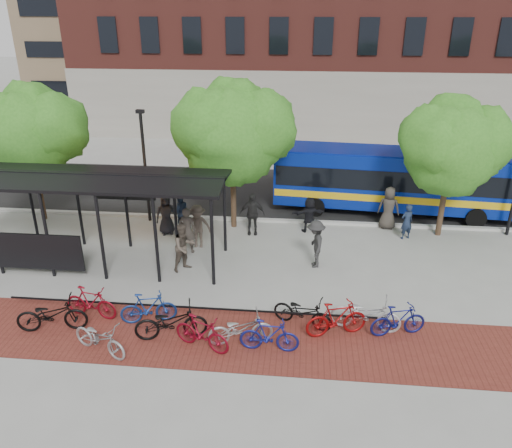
# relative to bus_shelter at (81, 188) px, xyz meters

# --- Properties ---
(ground) EXTENTS (160.00, 160.00, 0.00)m
(ground) POSITION_rel_bus_shelter_xyz_m (8.13, 0.48, -3.00)
(ground) COLOR #9E9E99
(ground) RESTS_ON ground
(asphalt_street) EXTENTS (160.00, 8.00, 0.01)m
(asphalt_street) POSITION_rel_bus_shelter_xyz_m (8.13, 8.48, -2.99)
(asphalt_street) COLOR black
(asphalt_street) RESTS_ON ground
(curb) EXTENTS (160.00, 0.25, 0.12)m
(curb) POSITION_rel_bus_shelter_xyz_m (8.13, 4.48, -2.94)
(curb) COLOR #B7B7B2
(curb) RESTS_ON ground
(brick_strip) EXTENTS (24.00, 3.00, 0.01)m
(brick_strip) POSITION_rel_bus_shelter_xyz_m (6.13, -4.52, -3.00)
(brick_strip) COLOR maroon
(brick_strip) RESTS_ON ground
(bike_rack_rail) EXTENTS (12.00, 0.05, 0.95)m
(bike_rack_rail) POSITION_rel_bus_shelter_xyz_m (4.83, -3.62, -3.00)
(bike_rack_rail) COLOR black
(bike_rack_rail) RESTS_ON ground
(bus_shelter) EXTENTS (10.60, 3.07, 3.60)m
(bus_shelter) POSITION_rel_bus_shelter_xyz_m (0.00, 0.00, 0.00)
(bus_shelter) COLOR black
(bus_shelter) RESTS_ON ground
(tree_a) EXTENTS (4.90, 4.00, 6.18)m
(tree_a) POSITION_rel_bus_shelter_xyz_m (-3.77, 3.83, 1.24)
(tree_a) COLOR #382619
(tree_a) RESTS_ON ground
(tree_b) EXTENTS (5.15, 4.20, 6.47)m
(tree_b) POSITION_rel_bus_shelter_xyz_m (5.23, 3.83, 1.46)
(tree_b) COLOR #382619
(tree_b) RESTS_ON ground
(tree_c) EXTENTS (4.66, 3.80, 5.92)m
(tree_c) POSITION_rel_bus_shelter_xyz_m (14.22, 3.83, 1.06)
(tree_c) COLOR #382619
(tree_c) RESTS_ON ground
(lamp_post_left) EXTENTS (0.35, 0.20, 5.12)m
(lamp_post_left) POSITION_rel_bus_shelter_xyz_m (1.13, 4.08, -0.25)
(lamp_post_left) COLOR black
(lamp_post_left) RESTS_ON ground
(bus) EXTENTS (11.41, 3.44, 3.03)m
(bus) POSITION_rel_bus_shelter_xyz_m (12.49, 6.28, -1.26)
(bus) COLOR navy
(bus) RESTS_ON ground
(bike_0) EXTENTS (2.23, 1.15, 1.11)m
(bike_0) POSITION_rel_bus_shelter_xyz_m (0.72, -4.60, -2.44)
(bike_0) COLOR black
(bike_0) RESTS_ON ground
(bike_1) EXTENTS (1.85, 0.83, 1.07)m
(bike_1) POSITION_rel_bus_shelter_xyz_m (1.62, -3.78, -2.46)
(bike_1) COLOR maroon
(bike_1) RESTS_ON ground
(bike_2) EXTENTS (2.03, 1.40, 1.01)m
(bike_2) POSITION_rel_bus_shelter_xyz_m (2.59, -5.51, -2.49)
(bike_2) COLOR gray
(bike_2) RESTS_ON ground
(bike_3) EXTENTS (1.83, 0.93, 1.06)m
(bike_3) POSITION_rel_bus_shelter_xyz_m (3.53, -3.90, -2.47)
(bike_3) COLOR navy
(bike_3) RESTS_ON ground
(bike_4) EXTENTS (2.28, 1.25, 1.14)m
(bike_4) POSITION_rel_bus_shelter_xyz_m (4.44, -4.63, -2.43)
(bike_4) COLOR black
(bike_4) RESTS_ON ground
(bike_5) EXTENTS (1.87, 1.14, 1.09)m
(bike_5) POSITION_rel_bus_shelter_xyz_m (5.45, -5.04, -2.46)
(bike_5) COLOR maroon
(bike_5) RESTS_ON ground
(bike_6) EXTENTS (2.03, 1.13, 1.01)m
(bike_6) POSITION_rel_bus_shelter_xyz_m (6.53, -4.67, -2.49)
(bike_6) COLOR #9C9C9E
(bike_6) RESTS_ON ground
(bike_7) EXTENTS (1.74, 0.53, 1.04)m
(bike_7) POSITION_rel_bus_shelter_xyz_m (7.40, -4.94, -2.48)
(bike_7) COLOR navy
(bike_7) RESTS_ON ground
(bike_8) EXTENTS (2.03, 1.29, 1.01)m
(bike_8) POSITION_rel_bus_shelter_xyz_m (8.33, -3.60, -2.50)
(bike_8) COLOR black
(bike_8) RESTS_ON ground
(bike_9) EXTENTS (1.99, 1.10, 1.15)m
(bike_9) POSITION_rel_bus_shelter_xyz_m (9.35, -3.98, -2.42)
(bike_9) COLOR maroon
(bike_9) RESTS_ON ground
(bike_10) EXTENTS (2.24, 1.04, 1.13)m
(bike_10) POSITION_rel_bus_shelter_xyz_m (10.24, -3.61, -2.43)
(bike_10) COLOR #BBBBBE
(bike_10) RESTS_ON ground
(bike_11) EXTENTS (1.81, 0.93, 1.05)m
(bike_11) POSITION_rel_bus_shelter_xyz_m (11.20, -3.80, -2.48)
(bike_11) COLOR navy
(bike_11) RESTS_ON ground
(pedestrian_0) EXTENTS (1.03, 0.87, 1.80)m
(pedestrian_0) POSITION_rel_bus_shelter_xyz_m (2.32, 2.74, -2.10)
(pedestrian_0) COLOR black
(pedestrian_0) RESTS_ON ground
(pedestrian_1) EXTENTS (0.75, 0.54, 1.92)m
(pedestrian_1) POSITION_rel_bus_shelter_xyz_m (3.64, 1.09, -2.04)
(pedestrian_1) COLOR #3C3530
(pedestrian_1) RESTS_ON ground
(pedestrian_2) EXTENTS (1.03, 0.95, 1.69)m
(pedestrian_2) POSITION_rel_bus_shelter_xyz_m (2.81, 3.27, -2.15)
(pedestrian_2) COLOR #1E2B46
(pedestrian_2) RESTS_ON ground
(pedestrian_3) EXTENTS (1.23, 0.76, 1.85)m
(pedestrian_3) POSITION_rel_bus_shelter_xyz_m (3.97, 1.58, -2.08)
(pedestrian_3) COLOR #4D4239
(pedestrian_3) RESTS_ON ground
(pedestrian_4) EXTENTS (1.13, 0.55, 1.87)m
(pedestrian_4) POSITION_rel_bus_shelter_xyz_m (6.03, 3.07, -2.06)
(pedestrian_4) COLOR black
(pedestrian_4) RESTS_ON ground
(pedestrian_5) EXTENTS (1.54, 0.86, 1.59)m
(pedestrian_5) POSITION_rel_bus_shelter_xyz_m (8.50, 3.58, -2.21)
(pedestrian_5) COLOR black
(pedestrian_5) RESTS_ON ground
(pedestrian_6) EXTENTS (1.05, 0.80, 1.93)m
(pedestrian_6) POSITION_rel_bus_shelter_xyz_m (12.00, 4.28, -2.03)
(pedestrian_6) COLOR #3A352F
(pedestrian_6) RESTS_ON ground
(pedestrian_7) EXTENTS (0.67, 0.58, 1.55)m
(pedestrian_7) POSITION_rel_bus_shelter_xyz_m (12.63, 3.24, -2.22)
(pedestrian_7) COLOR #1A253D
(pedestrian_7) RESTS_ON ground
(pedestrian_8) EXTENTS (1.15, 1.15, 1.88)m
(pedestrian_8) POSITION_rel_bus_shelter_xyz_m (3.86, -0.40, -2.06)
(pedestrian_8) COLOR #4D4339
(pedestrian_8) RESTS_ON ground
(pedestrian_9) EXTENTS (0.81, 1.27, 1.88)m
(pedestrian_9) POSITION_rel_bus_shelter_xyz_m (8.74, 0.37, -2.06)
(pedestrian_9) COLOR #292929
(pedestrian_9) RESTS_ON ground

